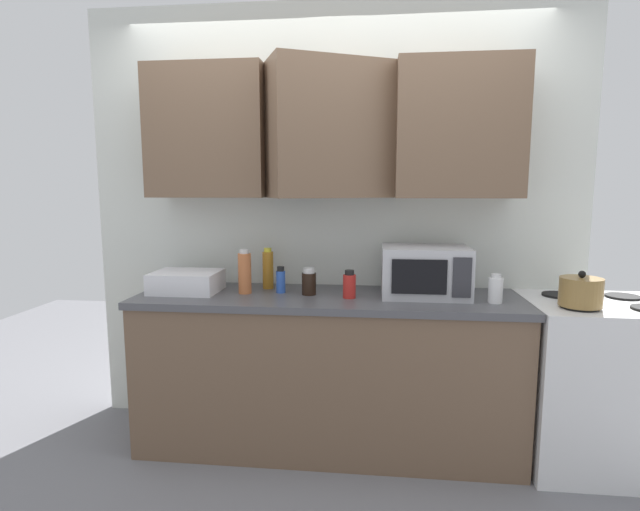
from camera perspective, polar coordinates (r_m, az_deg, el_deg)
name	(u,v)px	position (r m, az deg, el deg)	size (l,w,h in m)	color
wall_back_with_cabinets	(331,177)	(2.93, 1.35, 9.26)	(3.04, 0.59, 2.60)	silver
counter_run	(327,370)	(2.90, 0.87, -13.36)	(2.17, 0.63, 0.90)	brown
stove_range	(596,383)	(3.12, 29.65, -12.89)	(0.76, 0.64, 0.91)	silver
kettle	(581,292)	(2.79, 28.32, -3.77)	(0.20, 0.20, 0.18)	olive
microwave	(425,271)	(2.79, 12.23, -1.81)	(0.48, 0.37, 0.28)	#B7B7BC
dish_rack	(187,282)	(2.95, -15.40, -2.98)	(0.38, 0.30, 0.12)	silver
bottle_soy_dark	(309,282)	(2.77, -1.30, -3.15)	(0.08, 0.08, 0.15)	black
bottle_blue_cleaner	(281,280)	(2.83, -4.64, -2.94)	(0.05, 0.05, 0.15)	#2D56B7
bottle_amber_vinegar	(268,269)	(2.95, -6.13, -1.61)	(0.07, 0.07, 0.25)	#AD701E
bottle_red_sauce	(349,285)	(2.69, 3.47, -3.49)	(0.07, 0.07, 0.16)	red
bottle_spice_jar	(245,272)	(2.83, -8.84, -1.97)	(0.08, 0.08, 0.26)	#BC6638
bottle_white_jar	(496,289)	(2.73, 19.93, -3.76)	(0.08, 0.08, 0.16)	white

